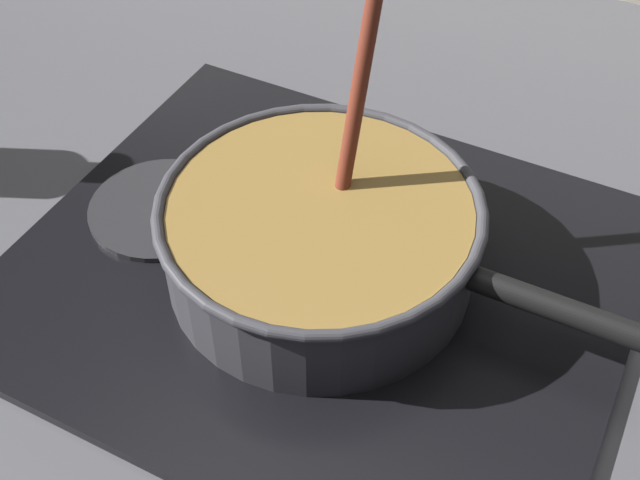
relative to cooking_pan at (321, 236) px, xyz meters
name	(u,v)px	position (x,y,z in m)	size (l,w,h in m)	color
ground	(165,362)	(-0.09, -0.14, -0.08)	(2.40, 1.60, 0.04)	#4C4C51
hob_plate	(320,275)	(0.00, 0.00, -0.05)	(0.56, 0.48, 0.01)	black
burner_ring	(320,267)	(0.00, 0.00, -0.04)	(0.18, 0.18, 0.01)	#592D0C
spare_burner	(161,208)	(-0.18, 0.00, -0.04)	(0.14, 0.14, 0.01)	#262628
cooking_pan	(321,236)	(0.00, 0.00, 0.00)	(0.44, 0.29, 0.31)	#38383D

